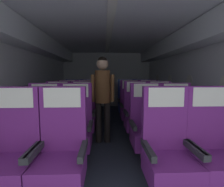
# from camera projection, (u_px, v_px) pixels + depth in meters

# --- Properties ---
(ground) EXTENTS (3.73, 7.16, 0.02)m
(ground) POSITION_uv_depth(u_px,v_px,m) (109.00, 134.00, 3.78)
(ground) COLOR #2D3342
(fuselage_shell) EXTENTS (3.61, 6.81, 2.20)m
(fuselage_shell) POSITION_uv_depth(u_px,v_px,m) (109.00, 59.00, 3.87)
(fuselage_shell) COLOR silver
(fuselage_shell) RESTS_ON ground
(seat_a_left_window) EXTENTS (0.49, 0.52, 1.14)m
(seat_a_left_window) POSITION_uv_depth(u_px,v_px,m) (12.00, 155.00, 1.70)
(seat_a_left_window) COLOR #38383D
(seat_a_left_window) RESTS_ON ground
(seat_a_left_aisle) EXTENTS (0.49, 0.52, 1.14)m
(seat_a_left_aisle) POSITION_uv_depth(u_px,v_px,m) (61.00, 154.00, 1.72)
(seat_a_left_aisle) COLOR #38383D
(seat_a_left_aisle) RESTS_ON ground
(seat_a_right_aisle) EXTENTS (0.49, 0.52, 1.14)m
(seat_a_right_aisle) POSITION_uv_depth(u_px,v_px,m) (213.00, 152.00, 1.77)
(seat_a_right_aisle) COLOR #38383D
(seat_a_right_aisle) RESTS_ON ground
(seat_a_right_window) EXTENTS (0.49, 0.52, 1.14)m
(seat_a_right_window) POSITION_uv_depth(u_px,v_px,m) (168.00, 153.00, 1.75)
(seat_a_right_window) COLOR #38383D
(seat_a_right_window) RESTS_ON ground
(seat_b_left_window) EXTENTS (0.49, 0.52, 1.14)m
(seat_b_left_window) POSITION_uv_depth(u_px,v_px,m) (44.00, 129.00, 2.52)
(seat_b_left_window) COLOR #38383D
(seat_b_left_window) RESTS_ON ground
(seat_b_left_aisle) EXTENTS (0.49, 0.52, 1.14)m
(seat_b_left_aisle) POSITION_uv_depth(u_px,v_px,m) (76.00, 129.00, 2.54)
(seat_b_left_aisle) COLOR #38383D
(seat_b_left_aisle) RESTS_ON ground
(seat_b_right_aisle) EXTENTS (0.49, 0.52, 1.14)m
(seat_b_right_aisle) POSITION_uv_depth(u_px,v_px,m) (177.00, 127.00, 2.61)
(seat_b_right_aisle) COLOR #38383D
(seat_b_right_aisle) RESTS_ON ground
(seat_b_right_window) EXTENTS (0.49, 0.52, 1.14)m
(seat_b_right_window) POSITION_uv_depth(u_px,v_px,m) (147.00, 128.00, 2.58)
(seat_b_right_window) COLOR #38383D
(seat_b_right_window) RESTS_ON ground
(seat_c_left_window) EXTENTS (0.49, 0.52, 1.14)m
(seat_c_left_window) POSITION_uv_depth(u_px,v_px,m) (58.00, 116.00, 3.33)
(seat_c_left_window) COLOR #38383D
(seat_c_left_window) RESTS_ON ground
(seat_c_left_aisle) EXTENTS (0.49, 0.52, 1.14)m
(seat_c_left_aisle) POSITION_uv_depth(u_px,v_px,m) (83.00, 116.00, 3.37)
(seat_c_left_aisle) COLOR #38383D
(seat_c_left_aisle) RESTS_ON ground
(seat_c_right_aisle) EXTENTS (0.49, 0.52, 1.14)m
(seat_c_right_aisle) POSITION_uv_depth(u_px,v_px,m) (160.00, 115.00, 3.43)
(seat_c_right_aisle) COLOR #38383D
(seat_c_right_aisle) RESTS_ON ground
(seat_c_right_window) EXTENTS (0.49, 0.52, 1.14)m
(seat_c_right_window) POSITION_uv_depth(u_px,v_px,m) (137.00, 115.00, 3.39)
(seat_c_right_window) COLOR #38383D
(seat_c_right_window) RESTS_ON ground
(seat_d_left_window) EXTENTS (0.49, 0.52, 1.14)m
(seat_d_left_window) POSITION_uv_depth(u_px,v_px,m) (67.00, 108.00, 4.16)
(seat_d_left_window) COLOR #38383D
(seat_d_left_window) RESTS_ON ground
(seat_d_left_aisle) EXTENTS (0.49, 0.52, 1.14)m
(seat_d_left_aisle) POSITION_uv_depth(u_px,v_px,m) (86.00, 108.00, 4.19)
(seat_d_left_aisle) COLOR #38383D
(seat_d_left_aisle) RESTS_ON ground
(seat_d_right_aisle) EXTENTS (0.49, 0.52, 1.14)m
(seat_d_right_aisle) POSITION_uv_depth(u_px,v_px,m) (149.00, 107.00, 4.24)
(seat_d_right_aisle) COLOR #38383D
(seat_d_right_aisle) RESTS_ON ground
(seat_d_right_window) EXTENTS (0.49, 0.52, 1.14)m
(seat_d_right_window) POSITION_uv_depth(u_px,v_px,m) (130.00, 107.00, 4.22)
(seat_d_right_window) COLOR #38383D
(seat_d_right_window) RESTS_ON ground
(seat_e_left_window) EXTENTS (0.49, 0.52, 1.14)m
(seat_e_left_window) POSITION_uv_depth(u_px,v_px,m) (73.00, 103.00, 4.97)
(seat_e_left_window) COLOR #38383D
(seat_e_left_window) RESTS_ON ground
(seat_e_left_aisle) EXTENTS (0.49, 0.52, 1.14)m
(seat_e_left_aisle) POSITION_uv_depth(u_px,v_px,m) (90.00, 102.00, 5.01)
(seat_e_left_aisle) COLOR #38383D
(seat_e_left_aisle) RESTS_ON ground
(seat_e_right_aisle) EXTENTS (0.49, 0.52, 1.14)m
(seat_e_right_aisle) POSITION_uv_depth(u_px,v_px,m) (142.00, 102.00, 5.08)
(seat_e_right_aisle) COLOR #38383D
(seat_e_right_aisle) RESTS_ON ground
(seat_e_right_window) EXTENTS (0.49, 0.52, 1.14)m
(seat_e_right_window) POSITION_uv_depth(u_px,v_px,m) (126.00, 102.00, 5.05)
(seat_e_right_window) COLOR #38383D
(seat_e_right_window) RESTS_ON ground
(flight_attendant) EXTENTS (0.43, 0.28, 1.59)m
(flight_attendant) POSITION_uv_depth(u_px,v_px,m) (103.00, 90.00, 3.19)
(flight_attendant) COLOR black
(flight_attendant) RESTS_ON ground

